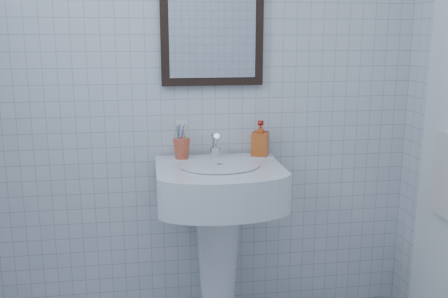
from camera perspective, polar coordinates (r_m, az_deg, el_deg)
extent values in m
cube|color=silver|center=(2.50, -2.54, 7.52)|extent=(2.20, 0.02, 2.50)
cone|color=white|center=(2.56, -0.72, -13.00)|extent=(0.23, 0.23, 0.73)
cube|color=white|center=(2.35, -0.58, -3.99)|extent=(0.58, 0.42, 0.18)
cube|color=white|center=(2.49, -1.11, -1.21)|extent=(0.58, 0.10, 0.03)
cylinder|color=white|center=(2.30, -0.47, -1.86)|extent=(0.37, 0.37, 0.01)
cylinder|color=silver|center=(2.45, -1.03, -0.39)|extent=(0.05, 0.05, 0.05)
cylinder|color=silver|center=(2.42, -0.99, 1.00)|extent=(0.03, 0.10, 0.08)
cylinder|color=silver|center=(2.46, -1.10, 0.69)|extent=(0.03, 0.05, 0.10)
imported|color=red|center=(2.50, 4.18, 1.24)|extent=(0.10, 0.11, 0.17)
cube|color=black|center=(2.48, -1.37, 14.44)|extent=(0.50, 0.04, 0.62)
cube|color=white|center=(2.46, -1.31, 14.45)|extent=(0.42, 0.00, 0.54)
cube|color=beige|center=(2.44, 24.07, -2.76)|extent=(0.03, 0.16, 0.38)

